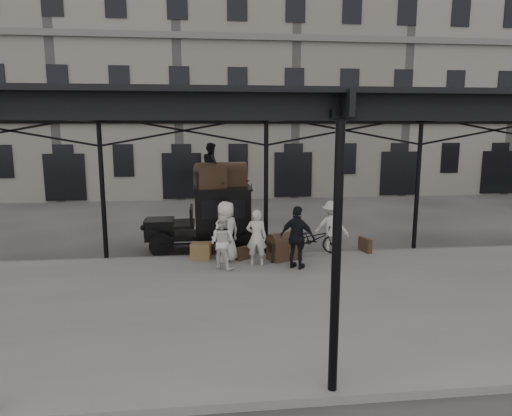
# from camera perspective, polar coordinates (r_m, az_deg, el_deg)

# --- Properties ---
(ground) EXTENTS (120.00, 120.00, 0.00)m
(ground) POSITION_cam_1_polar(r_m,az_deg,el_deg) (12.95, 2.41, -8.65)
(ground) COLOR #383533
(ground) RESTS_ON ground
(platform) EXTENTS (28.00, 8.00, 0.15)m
(platform) POSITION_cam_1_polar(r_m,az_deg,el_deg) (11.07, 4.03, -11.60)
(platform) COLOR slate
(platform) RESTS_ON ground
(canopy) EXTENTS (22.50, 9.00, 4.74)m
(canopy) POSITION_cam_1_polar(r_m,az_deg,el_deg) (10.56, 4.06, 12.43)
(canopy) COLOR black
(canopy) RESTS_ON ground
(building_frontage) EXTENTS (64.00, 8.00, 14.00)m
(building_frontage) POSITION_cam_1_polar(r_m,az_deg,el_deg) (30.30, -2.88, 15.52)
(building_frontage) COLOR slate
(building_frontage) RESTS_ON ground
(taxi) EXTENTS (3.65, 1.55, 2.18)m
(taxi) POSITION_cam_1_polar(r_m,az_deg,el_deg) (15.43, -5.36, -0.97)
(taxi) COLOR black
(taxi) RESTS_ON ground
(porter_left) EXTENTS (0.67, 0.51, 1.65)m
(porter_left) POSITION_cam_1_polar(r_m,az_deg,el_deg) (13.36, 0.07, -3.68)
(porter_left) COLOR beige
(porter_left) RESTS_ON platform
(porter_midleft) EXTENTS (0.96, 0.92, 1.56)m
(porter_midleft) POSITION_cam_1_polar(r_m,az_deg,el_deg) (13.06, -4.19, -4.23)
(porter_midleft) COLOR silver
(porter_midleft) RESTS_ON platform
(porter_centre) EXTENTS (1.07, 0.97, 1.83)m
(porter_centre) POSITION_cam_1_polar(r_m,az_deg,el_deg) (13.72, -3.76, -2.94)
(porter_centre) COLOR silver
(porter_centre) RESTS_ON platform
(porter_official) EXTENTS (1.12, 0.97, 1.81)m
(porter_official) POSITION_cam_1_polar(r_m,az_deg,el_deg) (13.05, 5.20, -3.70)
(porter_official) COLOR black
(porter_official) RESTS_ON platform
(porter_right) EXTENTS (1.25, 0.98, 1.69)m
(porter_right) POSITION_cam_1_polar(r_m,az_deg,el_deg) (14.81, 9.41, -2.36)
(porter_right) COLOR silver
(porter_right) RESTS_ON platform
(bicycle) EXTENTS (1.85, 0.84, 0.94)m
(bicycle) POSITION_cam_1_polar(r_m,az_deg,el_deg) (14.75, 7.20, -3.86)
(bicycle) COLOR black
(bicycle) RESTS_ON platform
(porter_roof) EXTENTS (0.67, 0.80, 1.48)m
(porter_roof) POSITION_cam_1_polar(r_m,az_deg,el_deg) (15.10, -5.58, 5.35)
(porter_roof) COLOR black
(porter_roof) RESTS_ON taxi
(steamer_trunk_roof_near) EXTENTS (1.10, 0.87, 0.70)m
(steamer_trunk_roof_near) POSITION_cam_1_polar(r_m,az_deg,el_deg) (14.98, -5.74, 3.83)
(steamer_trunk_roof_near) COLOR #3F2C1D
(steamer_trunk_roof_near) RESTS_ON taxi
(steamer_trunk_roof_far) EXTENTS (1.00, 0.70, 0.68)m
(steamer_trunk_roof_far) POSITION_cam_1_polar(r_m,az_deg,el_deg) (15.46, -2.97, 4.01)
(steamer_trunk_roof_far) COLOR #3F2C1D
(steamer_trunk_roof_far) RESTS_ON taxi
(steamer_trunk_platform) EXTENTS (1.10, 0.91, 0.70)m
(steamer_trunk_platform) POSITION_cam_1_polar(r_m,az_deg,el_deg) (14.04, 3.54, -5.02)
(steamer_trunk_platform) COLOR #3F2C1D
(steamer_trunk_platform) RESTS_ON platform
(wicker_hamper) EXTENTS (0.66, 0.53, 0.50)m
(wicker_hamper) POSITION_cam_1_polar(r_m,az_deg,el_deg) (14.18, -6.91, -5.35)
(wicker_hamper) COLOR olive
(wicker_hamper) RESTS_ON platform
(suitcase_upright) EXTENTS (0.28, 0.62, 0.45)m
(suitcase_upright) POSITION_cam_1_polar(r_m,az_deg,el_deg) (15.30, 13.48, -4.49)
(suitcase_upright) COLOR #3F2C1D
(suitcase_upright) RESTS_ON platform
(suitcase_flat) EXTENTS (0.57, 0.48, 0.40)m
(suitcase_flat) POSITION_cam_1_polar(r_m,az_deg,el_deg) (14.08, -1.34, -5.59)
(suitcase_flat) COLOR #3F2C1D
(suitcase_flat) RESTS_ON platform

